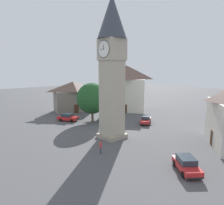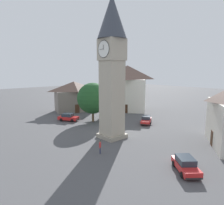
# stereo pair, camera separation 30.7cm
# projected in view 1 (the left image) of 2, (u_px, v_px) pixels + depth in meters

# --- Properties ---
(ground_plane) EXTENTS (200.00, 200.00, 0.00)m
(ground_plane) POSITION_uv_depth(u_px,v_px,m) (112.00, 137.00, 32.07)
(ground_plane) COLOR #4C4C4F
(clock_tower) EXTENTS (4.25, 4.25, 21.10)m
(clock_tower) POSITION_uv_depth(u_px,v_px,m) (112.00, 56.00, 30.14)
(clock_tower) COLOR gray
(clock_tower) RESTS_ON ground
(car_blue_kerb) EXTENTS (4.24, 3.95, 1.53)m
(car_blue_kerb) POSITION_uv_depth(u_px,v_px,m) (186.00, 164.00, 21.25)
(car_blue_kerb) COLOR red
(car_blue_kerb) RESTS_ON ground
(car_silver_kerb) EXTENTS (4.40, 3.60, 1.53)m
(car_silver_kerb) POSITION_uv_depth(u_px,v_px,m) (68.00, 117.00, 42.30)
(car_silver_kerb) COLOR red
(car_silver_kerb) RESTS_ON ground
(car_red_corner) EXTENTS (4.31, 3.83, 1.53)m
(car_red_corner) POSITION_uv_depth(u_px,v_px,m) (114.00, 114.00, 45.67)
(car_red_corner) COLOR white
(car_red_corner) RESTS_ON ground
(car_white_side) EXTENTS (3.65, 4.38, 1.53)m
(car_white_side) POSITION_uv_depth(u_px,v_px,m) (146.00, 120.00, 40.19)
(car_white_side) COLOR red
(car_white_side) RESTS_ON ground
(pedestrian) EXTENTS (0.42, 0.43, 1.69)m
(pedestrian) POSITION_uv_depth(u_px,v_px,m) (101.00, 146.00, 25.78)
(pedestrian) COLOR #2D3351
(pedestrian) RESTS_ON ground
(tree) EXTENTS (6.20, 6.20, 7.85)m
(tree) POSITION_uv_depth(u_px,v_px,m) (92.00, 98.00, 41.20)
(tree) COLOR brown
(tree) RESTS_ON ground
(building_shop_left) EXTENTS (8.07, 10.65, 7.48)m
(building_shop_left) POSITION_uv_depth(u_px,v_px,m) (73.00, 96.00, 51.89)
(building_shop_left) COLOR slate
(building_shop_left) RESTS_ON ground
(building_terrace_right) EXTENTS (12.47, 12.17, 11.44)m
(building_terrace_right) POSITION_uv_depth(u_px,v_px,m) (126.00, 88.00, 52.89)
(building_terrace_right) COLOR silver
(building_terrace_right) RESTS_ON ground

